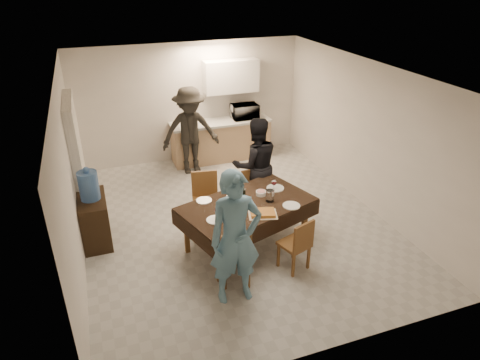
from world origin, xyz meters
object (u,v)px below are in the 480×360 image
object	(u,v)px
water_pitcher	(270,196)
person_near	(236,239)
savoury_tart	(263,213)
person_kitchen	(190,131)
dining_table	(247,205)
water_jug	(89,186)
wine_bottle	(243,193)
person_far	(256,165)
console	(95,220)
microwave	(245,111)

from	to	relation	value
water_pitcher	person_near	size ratio (longest dim) A/B	0.10
savoury_tart	person_kitchen	distance (m)	3.36
dining_table	water_jug	world-z (taller)	water_jug
water_jug	dining_table	bearing A→B (deg)	-22.58
water_pitcher	savoury_tart	size ratio (longest dim) A/B	0.46
person_kitchen	wine_bottle	bearing A→B (deg)	-87.84
person_near	dining_table	bearing A→B (deg)	64.81
person_kitchen	person_near	bearing A→B (deg)	-95.56
dining_table	savoury_tart	xyz separation A→B (m)	(0.10, -0.38, 0.06)
water_jug	person_kitchen	bearing A→B (deg)	44.32
water_pitcher	person_kitchen	size ratio (longest dim) A/B	0.10
dining_table	water_jug	distance (m)	2.44
wine_bottle	water_pitcher	bearing A→B (deg)	-14.04
wine_bottle	savoury_tart	xyz separation A→B (m)	(0.15, -0.43, -0.14)
water_jug	person_far	size ratio (longest dim) A/B	0.26
dining_table	wine_bottle	size ratio (longest dim) A/B	6.90
savoury_tart	person_near	bearing A→B (deg)	-134.13
person_near	water_pitcher	bearing A→B (deg)	50.47
wine_bottle	water_pitcher	xyz separation A→B (m)	(0.40, -0.10, -0.07)
person_kitchen	savoury_tart	bearing A→B (deg)	-85.56
dining_table	console	world-z (taller)	console
console	person_far	size ratio (longest dim) A/B	0.49
water_jug	wine_bottle	xyz separation A→B (m)	(2.19, -0.88, -0.08)
console	person_far	xyz separation A→B (m)	(2.79, 0.12, 0.48)
microwave	person_near	world-z (taller)	person_near
savoury_tart	dining_table	bearing A→B (deg)	104.74
console	savoury_tart	bearing A→B (deg)	-29.27
dining_table	person_far	xyz separation A→B (m)	(0.55, 1.05, 0.13)
person_far	person_near	bearing A→B (deg)	66.83
water_pitcher	person_kitchen	xyz separation A→B (m)	(-0.51, 3.01, 0.07)
water_jug	microwave	size ratio (longest dim) A/B	0.78
person_far	person_kitchen	xyz separation A→B (m)	(-0.71, 1.91, 0.06)
wine_bottle	microwave	distance (m)	3.60
dining_table	water_pitcher	xyz separation A→B (m)	(0.35, -0.05, 0.13)
wine_bottle	person_far	xyz separation A→B (m)	(0.60, 1.00, -0.06)
water_jug	person_far	xyz separation A→B (m)	(2.79, 0.12, -0.14)
water_pitcher	console	bearing A→B (deg)	159.25
microwave	person_far	world-z (taller)	person_far
water_pitcher	person_far	world-z (taller)	person_far
dining_table	person_kitchen	size ratio (longest dim) A/B	1.20
person_near	person_far	xyz separation A→B (m)	(1.10, 2.10, -0.06)
dining_table	water_pitcher	bearing A→B (deg)	-26.24
microwave	person_far	bearing A→B (deg)	74.29
water_jug	water_pitcher	xyz separation A→B (m)	(2.59, -0.98, -0.15)
wine_bottle	person_far	world-z (taller)	person_far
microwave	wine_bottle	bearing A→B (deg)	69.39
person_near	water_jug	bearing A→B (deg)	132.92
console	microwave	size ratio (longest dim) A/B	1.45
savoury_tart	person_near	world-z (taller)	person_near
dining_table	person_kitchen	bearing A→B (deg)	74.98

